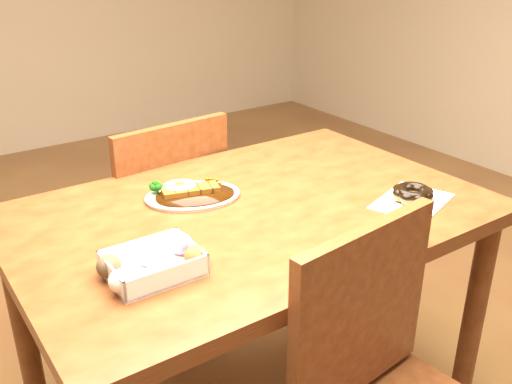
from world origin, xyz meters
TOP-DOWN VIEW (x-y plane):
  - table at (0.00, 0.00)m, footprint 1.20×0.80m
  - chair_far at (-0.03, 0.54)m, footprint 0.46×0.46m
  - katsu_curry_plate at (-0.10, 0.14)m, footprint 0.29×0.25m
  - donut_box at (-0.35, -0.15)m, footprint 0.21×0.14m
  - pon_de_ring at (0.36, -0.21)m, footprint 0.26×0.21m

SIDE VIEW (x-z plane):
  - chair_far at x=-0.03m, z-range 0.04..0.91m
  - table at x=0.00m, z-range 0.28..1.03m
  - katsu_curry_plate at x=-0.10m, z-range 0.74..0.79m
  - pon_de_ring at x=0.36m, z-range 0.75..0.79m
  - donut_box at x=-0.35m, z-range 0.75..0.80m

